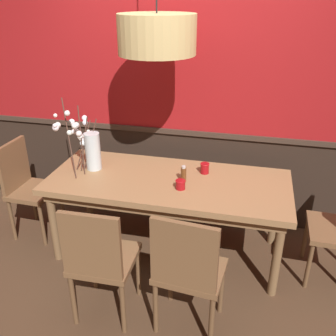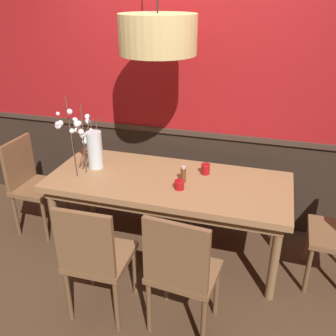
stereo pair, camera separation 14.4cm
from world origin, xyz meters
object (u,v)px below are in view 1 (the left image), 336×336
at_px(chair_near_side_left, 100,258).
at_px(chair_far_side_left, 159,158).
at_px(chair_head_west_end, 26,184).
at_px(chair_far_side_right, 213,164).
at_px(pendant_lamp, 157,34).
at_px(vase_with_blossoms, 89,147).
at_px(candle_holder_nearer_center, 205,168).
at_px(condiment_bottle, 184,174).
at_px(chair_near_side_right, 188,269).
at_px(dining_table, 168,188).
at_px(candle_holder_nearer_edge, 180,184).

xyz_separation_m(chair_near_side_left, chair_far_side_left, (-0.03, 1.73, 0.00)).
distance_m(chair_head_west_end, chair_far_side_right, 1.88).
relative_size(chair_far_side_left, pendant_lamp, 0.93).
bearing_deg(vase_with_blossoms, candle_holder_nearer_center, 8.12).
xyz_separation_m(vase_with_blossoms, pendant_lamp, (0.63, 0.04, 0.96)).
xyz_separation_m(chair_head_west_end, chair_far_side_right, (1.67, 0.86, -0.00)).
distance_m(vase_with_blossoms, condiment_bottle, 0.88).
bearing_deg(chair_head_west_end, candle_holder_nearer_center, 6.89).
xyz_separation_m(chair_near_side_right, chair_far_side_left, (-0.64, 1.70, -0.01)).
height_order(chair_near_side_left, pendant_lamp, pendant_lamp).
xyz_separation_m(chair_near_side_right, vase_with_blossoms, (-1.07, 0.90, 0.40)).
height_order(chair_far_side_right, candle_holder_nearer_center, chair_far_side_right).
bearing_deg(vase_with_blossoms, chair_near_side_left, -63.38).
xyz_separation_m(chair_head_west_end, condiment_bottle, (1.53, 0.00, 0.28)).
relative_size(chair_near_side_left, candle_holder_nearer_center, 10.26).
bearing_deg(chair_near_side_left, candle_holder_nearer_center, 62.44).
relative_size(vase_with_blossoms, pendant_lamp, 0.60).
bearing_deg(chair_far_side_left, chair_head_west_end, -141.49).
distance_m(chair_far_side_left, pendant_lamp, 1.57).
height_order(chair_near_side_right, condiment_bottle, chair_near_side_right).
bearing_deg(dining_table, chair_head_west_end, -179.65).
xyz_separation_m(chair_far_side_left, candle_holder_nearer_center, (0.59, -0.66, 0.25)).
bearing_deg(candle_holder_nearer_center, candle_holder_nearer_edge, -114.02).
relative_size(chair_near_side_right, candle_holder_nearer_center, 10.32).
height_order(dining_table, chair_near_side_right, chair_near_side_right).
relative_size(chair_head_west_end, chair_far_side_right, 0.99).
height_order(chair_head_west_end, condiment_bottle, chair_head_west_end).
height_order(vase_with_blossoms, candle_holder_nearer_edge, vase_with_blossoms).
xyz_separation_m(chair_far_side_right, candle_holder_nearer_center, (0.00, -0.66, 0.26)).
bearing_deg(candle_holder_nearer_center, chair_near_side_right, -87.12).
xyz_separation_m(chair_far_side_right, vase_with_blossoms, (-1.02, -0.81, 0.42)).
bearing_deg(condiment_bottle, chair_far_side_left, 117.13).
bearing_deg(pendant_lamp, chair_far_side_left, 104.62).
height_order(chair_head_west_end, chair_far_side_left, chair_far_side_left).
bearing_deg(chair_far_side_left, dining_table, -70.30).
bearing_deg(pendant_lamp, chair_head_west_end, -175.44).
height_order(dining_table, condiment_bottle, condiment_bottle).
bearing_deg(chair_far_side_right, condiment_bottle, -99.75).
distance_m(chair_far_side_left, candle_holder_nearer_edge, 1.11).
relative_size(chair_near_side_right, chair_head_west_end, 1.03).
height_order(chair_far_side_right, candle_holder_nearer_edge, chair_far_side_right).
bearing_deg(chair_near_side_left, chair_head_west_end, 142.33).
bearing_deg(vase_with_blossoms, candle_holder_nearer_edge, -12.10).
bearing_deg(chair_far_side_left, chair_near_side_right, -69.31).
bearing_deg(pendant_lamp, chair_near_side_left, -99.64).
relative_size(chair_near_side_right, vase_with_blossoms, 1.57).
xyz_separation_m(candle_holder_nearer_center, candle_holder_nearer_edge, (-0.15, -0.33, -0.01)).
distance_m(dining_table, candle_holder_nearer_edge, 0.23).
bearing_deg(chair_far_side_right, chair_near_side_right, -88.21).
distance_m(chair_near_side_left, candle_holder_nearer_edge, 0.87).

